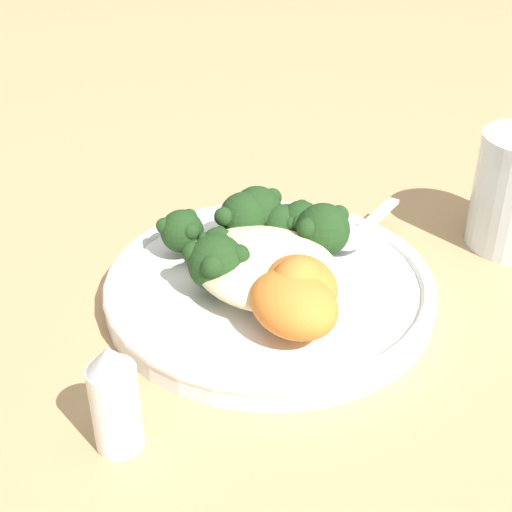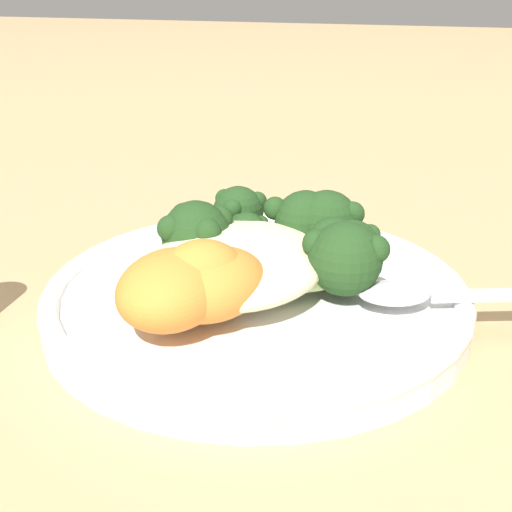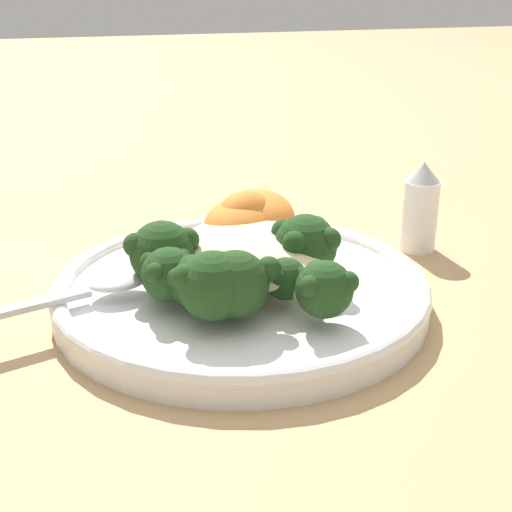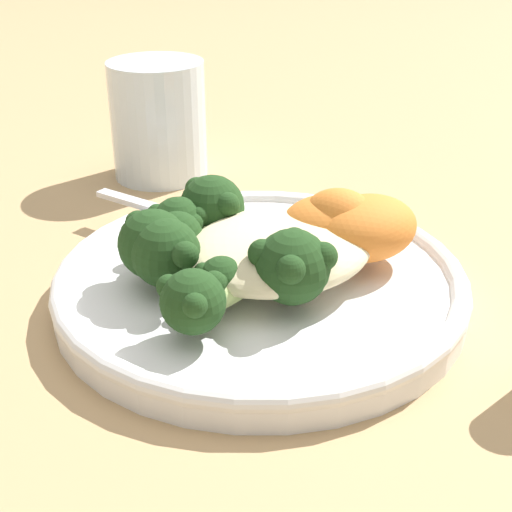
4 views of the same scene
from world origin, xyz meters
The scene contains 15 objects.
ground_plane centered at (0.00, 0.00, 0.00)m, with size 4.00×4.00×0.00m, color tan.
plate centered at (0.02, 0.02, 0.01)m, with size 0.25×0.25×0.02m.
quinoa_mound centered at (0.01, 0.03, 0.04)m, with size 0.12×0.10×0.03m, color beige.
broccoli_stalk_0 centered at (0.01, -0.03, 0.04)m, with size 0.05×0.09×0.04m.
broccoli_stalk_1 centered at (0.03, -0.02, 0.04)m, with size 0.07×0.08×0.03m.
broccoli_stalk_2 centered at (0.04, -0.01, 0.04)m, with size 0.09×0.08×0.03m.
broccoli_stalk_3 centered at (0.06, -0.01, 0.04)m, with size 0.10×0.07×0.04m.
broccoli_stalk_4 centered at (0.06, 0.01, 0.04)m, with size 0.10×0.05×0.04m.
broccoli_stalk_5 centered at (0.04, 0.03, 0.03)m, with size 0.10×0.04×0.03m.
broccoli_stalk_6 centered at (0.07, 0.04, 0.04)m, with size 0.12×0.06×0.03m.
broccoli_stalk_7 centered at (0.02, 0.05, 0.04)m, with size 0.07×0.08×0.04m.
sweet_potato_chunk_0 centered at (-0.03, 0.03, 0.04)m, with size 0.05×0.04×0.04m, color orange.
sweet_potato_chunk_1 centered at (-0.03, 0.03, 0.04)m, with size 0.06×0.05×0.04m, color orange.
sweet_potato_chunk_2 centered at (-0.04, 0.05, 0.04)m, with size 0.07×0.05×0.04m, color orange.
spoon centered at (0.02, -0.07, 0.03)m, with size 0.05×0.11×0.01m.
Camera 2 is at (-0.35, -0.08, 0.20)m, focal length 50.00 mm.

